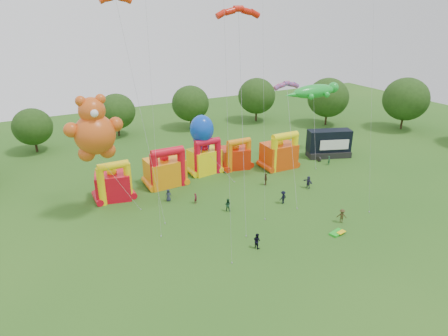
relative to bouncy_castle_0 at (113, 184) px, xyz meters
name	(u,v)px	position (x,y,z in m)	size (l,w,h in m)	color
ground	(325,267)	(16.02, -26.85, -2.32)	(160.00, 160.00, 0.00)	#235417
tree_ring	(318,216)	(14.87, -26.25, 3.93)	(121.09, 123.17, 12.07)	#352314
bouncy_castle_0	(113,184)	(0.00, 0.00, 0.00)	(5.51, 4.79, 6.09)	red
bouncy_castle_1	(166,170)	(8.33, 1.26, 0.11)	(5.81, 4.77, 6.43)	orange
bouncy_castle_2	(205,159)	(15.77, 2.84, 0.04)	(5.23, 4.44, 6.20)	#FFE80D
bouncy_castle_3	(236,156)	(21.26, 2.21, -0.21)	(5.35, 4.67, 5.52)	red
bouncy_castle_4	(280,154)	(28.05, -1.08, 0.16)	(5.41, 4.37, 6.56)	#DB430B
stage_trailer	(329,144)	(39.11, -0.87, 0.11)	(8.34, 5.43, 5.05)	black
teddy_bear_kite	(99,140)	(-1.99, -4.47, 8.30)	(8.32, 5.05, 16.33)	#CC4F16
gecko_kite	(315,124)	(35.59, -0.53, 4.30)	(11.77, 8.98, 13.04)	green
octopus_kite	(210,148)	(16.05, 1.32, 2.35)	(4.81, 7.88, 9.96)	#0D40C3
parafoil_kites	(241,132)	(14.83, -10.47, 8.53)	(27.64, 13.87, 27.88)	red
diamond_kites	(253,103)	(14.16, -14.27, 13.15)	(29.66, 15.27, 34.30)	red
folded_kite_bundle	(338,233)	(21.98, -22.29, -2.19)	(2.18, 1.45, 0.31)	green
spectator_0	(168,195)	(6.64, -4.33, -1.42)	(0.89, 0.58, 1.81)	#252B3E
spectator_1	(196,198)	(9.80, -6.78, -1.55)	(0.56, 0.37, 1.54)	#5A1925
spectator_2	(228,205)	(12.77, -10.82, -1.42)	(0.88, 0.68, 1.81)	#183C25
spectator_3	(283,197)	(20.70, -12.52, -1.37)	(1.23, 0.71, 1.91)	black
spectator_4	(266,179)	(21.96, -6.13, -1.36)	(1.13, 0.47, 1.92)	#48311D
spectator_5	(308,182)	(27.10, -10.11, -1.36)	(1.80, 0.57, 1.94)	#272640
spectator_6	(288,162)	(29.36, -1.85, -1.38)	(0.93, 0.60, 1.89)	#531B17
spectator_7	(329,160)	(36.42, -4.23, -1.53)	(0.58, 0.38, 1.59)	#1B4427
spectator_8	(257,241)	(11.56, -20.24, -1.39)	(0.91, 0.71, 1.87)	black
spectator_9	(342,216)	(24.32, -20.39, -1.38)	(1.23, 0.70, 1.90)	#41341A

